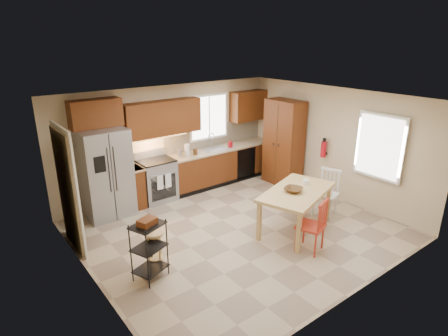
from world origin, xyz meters
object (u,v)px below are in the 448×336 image
at_px(bar_stool, 155,250).
at_px(utility_cart, 149,250).
at_px(fire_extinguisher, 323,149).
at_px(chair_white, 326,194).
at_px(range_stove, 157,181).
at_px(soap_bottle, 230,144).
at_px(table_bowl, 293,192).
at_px(table_jar, 306,183).
at_px(dining_table, 296,211).
at_px(refrigerator, 106,173).
at_px(chair_red, 311,225).
at_px(pantry, 283,143).

xyz_separation_m(bar_stool, utility_cart, (-0.19, -0.21, 0.16)).
distance_m(fire_extinguisher, chair_white, 1.27).
height_order(range_stove, bar_stool, range_stove).
relative_size(soap_bottle, table_bowl, 0.58).
bearing_deg(soap_bottle, table_bowl, -104.35).
distance_m(table_jar, utility_cart, 3.28).
bearing_deg(utility_cart, range_stove, 39.22).
height_order(range_stove, dining_table, range_stove).
height_order(fire_extinguisher, utility_cart, fire_extinguisher).
xyz_separation_m(refrigerator, dining_table, (2.57, -2.79, -0.51)).
bearing_deg(utility_cart, chair_red, -41.37).
bearing_deg(range_stove, table_jar, -57.02).
bearing_deg(table_bowl, bar_stool, 168.82).
height_order(pantry, table_bowl, pantry).
bearing_deg(table_bowl, pantry, 48.37).
distance_m(pantry, utility_cart, 4.75).
relative_size(range_stove, dining_table, 0.56).
height_order(pantry, dining_table, pantry).
distance_m(range_stove, fire_extinguisher, 3.83).
relative_size(dining_table, chair_red, 1.70).
distance_m(range_stove, utility_cart, 2.94).
bearing_deg(table_jar, bar_stool, 172.34).
bearing_deg(refrigerator, dining_table, -47.30).
bearing_deg(refrigerator, pantry, -12.62).
height_order(soap_bottle, chair_red, soap_bottle).
distance_m(dining_table, utility_cart, 2.91).
relative_size(range_stove, bar_stool, 1.46).
xyz_separation_m(table_bowl, table_jar, (0.46, 0.10, 0.03)).
bearing_deg(fire_extinguisher, chair_white, -136.46).
height_order(refrigerator, dining_table, refrigerator).
xyz_separation_m(pantry, utility_cart, (-4.45, -1.56, -0.57)).
bearing_deg(dining_table, range_stove, 97.96).
height_order(soap_bottle, fire_extinguisher, fire_extinguisher).
height_order(pantry, table_jar, pantry).
xyz_separation_m(refrigerator, pantry, (4.13, -0.93, 0.14)).
xyz_separation_m(soap_bottle, utility_cart, (-3.50, -2.46, -0.52)).
xyz_separation_m(fire_extinguisher, bar_stool, (-4.46, -0.30, -0.79)).
bearing_deg(chair_white, chair_red, 99.70).
distance_m(range_stove, soap_bottle, 2.10).
xyz_separation_m(chair_red, chair_white, (1.30, 0.70, 0.00)).
bearing_deg(table_jar, refrigerator, 137.50).
bearing_deg(chair_white, utility_cart, 67.58).
relative_size(refrigerator, bar_stool, 2.89).
relative_size(pantry, chair_white, 2.18).
distance_m(refrigerator, pantry, 4.23).
bearing_deg(soap_bottle, table_jar, -95.30).
height_order(refrigerator, soap_bottle, refrigerator).
bearing_deg(bar_stool, pantry, -1.52).
xyz_separation_m(chair_red, table_bowl, (0.25, 0.65, 0.33)).
distance_m(range_stove, chair_white, 3.67).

